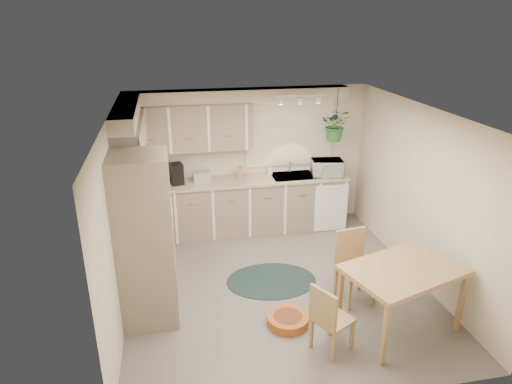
# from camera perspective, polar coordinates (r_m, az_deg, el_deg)

# --- Properties ---
(floor) EXTENTS (4.20, 4.20, 0.00)m
(floor) POSITION_cam_1_polar(r_m,az_deg,el_deg) (6.44, 2.61, -11.62)
(floor) COLOR slate
(floor) RESTS_ON ground
(ceiling) EXTENTS (4.20, 4.20, 0.00)m
(ceiling) POSITION_cam_1_polar(r_m,az_deg,el_deg) (5.51, 3.03, 9.78)
(ceiling) COLOR silver
(ceiling) RESTS_ON wall_back
(wall_back) EXTENTS (4.00, 0.04, 2.40)m
(wall_back) POSITION_cam_1_polar(r_m,az_deg,el_deg) (7.80, -0.88, 4.22)
(wall_back) COLOR beige
(wall_back) RESTS_ON floor
(wall_front) EXTENTS (4.00, 0.04, 2.40)m
(wall_front) POSITION_cam_1_polar(r_m,az_deg,el_deg) (4.11, 9.96, -13.14)
(wall_front) COLOR beige
(wall_front) RESTS_ON floor
(wall_left) EXTENTS (0.04, 4.20, 2.40)m
(wall_left) POSITION_cam_1_polar(r_m,az_deg,el_deg) (5.76, -16.93, -3.21)
(wall_left) COLOR beige
(wall_left) RESTS_ON floor
(wall_right) EXTENTS (0.04, 4.20, 2.40)m
(wall_right) POSITION_cam_1_polar(r_m,az_deg,el_deg) (6.62, 19.87, -0.34)
(wall_right) COLOR beige
(wall_right) RESTS_ON floor
(base_cab_left) EXTENTS (0.60, 1.85, 0.90)m
(base_cab_left) POSITION_cam_1_polar(r_m,az_deg,el_deg) (6.84, -13.16, -5.74)
(base_cab_left) COLOR gray
(base_cab_left) RESTS_ON floor
(base_cab_back) EXTENTS (3.60, 0.60, 0.90)m
(base_cab_back) POSITION_cam_1_polar(r_m,az_deg,el_deg) (7.75, -1.90, -1.82)
(base_cab_back) COLOR gray
(base_cab_back) RESTS_ON floor
(counter_left) EXTENTS (0.64, 1.89, 0.04)m
(counter_left) POSITION_cam_1_polar(r_m,az_deg,el_deg) (6.65, -13.41, -2.13)
(counter_left) COLOR tan
(counter_left) RESTS_ON base_cab_left
(counter_back) EXTENTS (3.64, 0.64, 0.04)m
(counter_back) POSITION_cam_1_polar(r_m,az_deg,el_deg) (7.57, -1.93, 1.42)
(counter_back) COLOR tan
(counter_back) RESTS_ON base_cab_back
(oven_stack) EXTENTS (0.65, 0.65, 2.10)m
(oven_stack) POSITION_cam_1_polar(r_m,az_deg,el_deg) (5.46, -13.69, -6.03)
(oven_stack) COLOR gray
(oven_stack) RESTS_ON floor
(wall_oven_face) EXTENTS (0.02, 0.56, 0.58)m
(wall_oven_face) POSITION_cam_1_polar(r_m,az_deg,el_deg) (5.45, -10.31, -5.80)
(wall_oven_face) COLOR silver
(wall_oven_face) RESTS_ON oven_stack
(upper_cab_left) EXTENTS (0.35, 2.00, 0.75)m
(upper_cab_left) POSITION_cam_1_polar(r_m,az_deg,el_deg) (6.48, -15.26, 5.59)
(upper_cab_left) COLOR gray
(upper_cab_left) RESTS_ON wall_left
(upper_cab_back) EXTENTS (2.00, 0.35, 0.75)m
(upper_cab_back) POSITION_cam_1_polar(r_m,az_deg,el_deg) (7.36, -8.41, 7.98)
(upper_cab_back) COLOR gray
(upper_cab_back) RESTS_ON wall_back
(soffit_left) EXTENTS (0.30, 2.00, 0.20)m
(soffit_left) POSITION_cam_1_polar(r_m,az_deg,el_deg) (6.37, -15.91, 9.68)
(soffit_left) COLOR beige
(soffit_left) RESTS_ON wall_left
(soffit_back) EXTENTS (3.60, 0.30, 0.20)m
(soffit_back) POSITION_cam_1_polar(r_m,az_deg,el_deg) (7.37, -2.28, 11.97)
(soffit_back) COLOR beige
(soffit_back) RESTS_ON wall_back
(cooktop) EXTENTS (0.52, 0.58, 0.02)m
(cooktop) POSITION_cam_1_polar(r_m,az_deg,el_deg) (6.11, -13.47, -4.03)
(cooktop) COLOR silver
(cooktop) RESTS_ON counter_left
(range_hood) EXTENTS (0.40, 0.60, 0.14)m
(range_hood) POSITION_cam_1_polar(r_m,az_deg,el_deg) (5.93, -14.03, -0.07)
(range_hood) COLOR silver
(range_hood) RESTS_ON upper_cab_left
(window_blinds) EXTENTS (1.40, 0.02, 1.00)m
(window_blinds) POSITION_cam_1_polar(r_m,az_deg,el_deg) (7.82, 4.24, 7.24)
(window_blinds) COLOR white
(window_blinds) RESTS_ON wall_back
(window_frame) EXTENTS (1.50, 0.02, 1.10)m
(window_frame) POSITION_cam_1_polar(r_m,az_deg,el_deg) (7.82, 4.22, 7.25)
(window_frame) COLOR silver
(window_frame) RESTS_ON wall_back
(sink) EXTENTS (0.70, 0.48, 0.10)m
(sink) POSITION_cam_1_polar(r_m,az_deg,el_deg) (7.77, 4.62, 1.74)
(sink) COLOR #B5B8BD
(sink) RESTS_ON counter_back
(dishwasher_front) EXTENTS (0.58, 0.02, 0.83)m
(dishwasher_front) POSITION_cam_1_polar(r_m,az_deg,el_deg) (7.85, 9.35, -2.01)
(dishwasher_front) COLOR silver
(dishwasher_front) RESTS_ON base_cab_back
(track_light_bar) EXTENTS (0.80, 0.04, 0.04)m
(track_light_bar) POSITION_cam_1_polar(r_m,az_deg,el_deg) (7.18, 5.51, 11.88)
(track_light_bar) COLOR silver
(track_light_bar) RESTS_ON ceiling
(wall_clock) EXTENTS (0.30, 0.03, 0.30)m
(wall_clock) POSITION_cam_1_polar(r_m,az_deg,el_deg) (7.57, 0.26, 11.32)
(wall_clock) COLOR #E8C352
(wall_clock) RESTS_ON wall_back
(dining_table) EXTENTS (1.51, 1.22, 0.82)m
(dining_table) POSITION_cam_1_polar(r_m,az_deg,el_deg) (5.72, 17.57, -12.56)
(dining_table) COLOR tan
(dining_table) RESTS_ON floor
(chair_left) EXTENTS (0.53, 0.53, 0.83)m
(chair_left) POSITION_cam_1_polar(r_m,az_deg,el_deg) (5.24, 9.59, -15.17)
(chair_left) COLOR tan
(chair_left) RESTS_ON floor
(chair_back) EXTENTS (0.50, 0.50, 0.94)m
(chair_back) POSITION_cam_1_polar(r_m,az_deg,el_deg) (6.05, 12.43, -9.30)
(chair_back) COLOR tan
(chair_back) RESTS_ON floor
(braided_rug) EXTENTS (1.33, 1.03, 0.01)m
(braided_rug) POSITION_cam_1_polar(r_m,az_deg,el_deg) (6.54, 1.93, -11.01)
(braided_rug) COLOR black
(braided_rug) RESTS_ON floor
(pet_bed) EXTENTS (0.59, 0.59, 0.12)m
(pet_bed) POSITION_cam_1_polar(r_m,az_deg,el_deg) (5.73, 3.99, -15.67)
(pet_bed) COLOR #A45920
(pet_bed) RESTS_ON floor
(microwave) EXTENTS (0.54, 0.35, 0.34)m
(microwave) POSITION_cam_1_polar(r_m,az_deg,el_deg) (7.78, 8.85, 3.22)
(microwave) COLOR silver
(microwave) RESTS_ON counter_back
(soap_bottle) EXTENTS (0.10, 0.19, 0.08)m
(soap_bottle) POSITION_cam_1_polar(r_m,az_deg,el_deg) (7.79, 1.74, 2.49)
(soap_bottle) COLOR silver
(soap_bottle) RESTS_ON counter_back
(hanging_plant) EXTENTS (0.63, 0.66, 0.41)m
(hanging_plant) POSITION_cam_1_polar(r_m,az_deg,el_deg) (7.64, 9.93, 7.84)
(hanging_plant) COLOR #29672A
(hanging_plant) RESTS_ON ceiling
(coffee_maker) EXTENTS (0.23, 0.27, 0.34)m
(coffee_maker) POSITION_cam_1_polar(r_m,az_deg,el_deg) (7.43, -9.91, 2.27)
(coffee_maker) COLOR black
(coffee_maker) RESTS_ON counter_back
(toaster) EXTENTS (0.29, 0.18, 0.17)m
(toaster) POSITION_cam_1_polar(r_m,az_deg,el_deg) (7.49, -6.80, 1.92)
(toaster) COLOR #B5B8BD
(toaster) RESTS_ON counter_back
(knife_block) EXTENTS (0.11, 0.11, 0.20)m
(knife_block) POSITION_cam_1_polar(r_m,az_deg,el_deg) (7.59, -1.95, 2.44)
(knife_block) COLOR tan
(knife_block) RESTS_ON counter_back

